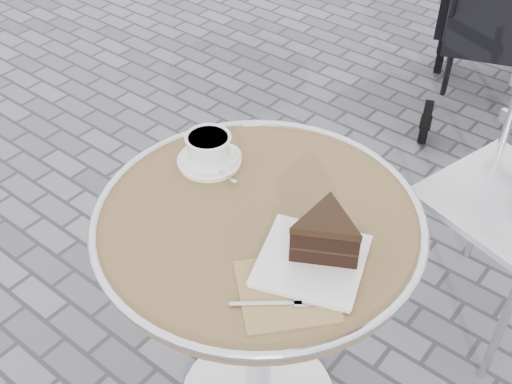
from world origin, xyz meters
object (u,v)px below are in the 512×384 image
Objects in this scene: cafe_table at (258,269)px; cake_plate_set at (322,242)px; baby_stroller at (506,5)px; cappuccino_set at (210,151)px.

cake_plate_set is at bearing -6.12° from cafe_table.
baby_stroller reaches higher than cake_plate_set.
cafe_table is 0.65× the size of baby_stroller.
baby_stroller is (-0.33, 1.90, -0.29)m from cake_plate_set.
cafe_table is at bearing 153.92° from cake_plate_set.
cappuccino_set is (-0.21, 0.08, 0.20)m from cafe_table.
cake_plate_set is at bearing -100.68° from baby_stroller.
cappuccino_set is 0.51× the size of cake_plate_set.
cappuccino_set is 0.15× the size of baby_stroller.
cappuccino_set is at bearing 159.84° from cafe_table.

